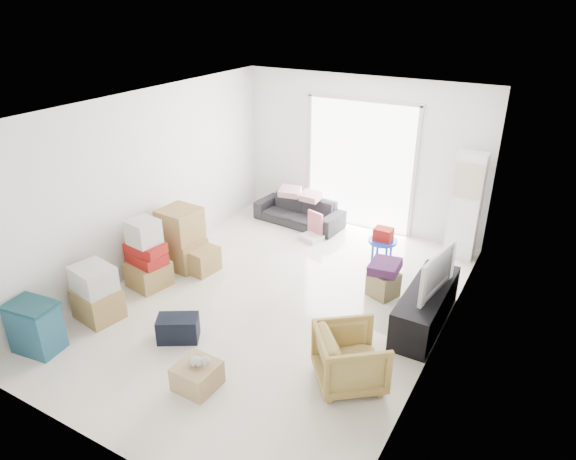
% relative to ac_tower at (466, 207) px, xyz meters
% --- Properties ---
extents(room_shell, '(4.98, 6.48, 3.18)m').
position_rel_ac_tower_xyz_m(room_shell, '(-1.95, -2.65, 0.48)').
color(room_shell, white).
rests_on(room_shell, ground).
extents(sliding_door, '(2.10, 0.04, 2.33)m').
position_rel_ac_tower_xyz_m(sliding_door, '(-1.95, 0.33, 0.37)').
color(sliding_door, white).
rests_on(sliding_door, room_shell).
extents(ac_tower, '(0.45, 0.30, 1.75)m').
position_rel_ac_tower_xyz_m(ac_tower, '(0.00, 0.00, 0.00)').
color(ac_tower, white).
rests_on(ac_tower, room_shell).
extents(tv_console, '(0.47, 1.57, 0.52)m').
position_rel_ac_tower_xyz_m(tv_console, '(0.05, -2.15, -0.61)').
color(tv_console, black).
rests_on(tv_console, room_shell).
extents(television, '(0.69, 1.03, 0.13)m').
position_rel_ac_tower_xyz_m(television, '(0.05, -2.15, -0.29)').
color(television, black).
rests_on(television, tv_console).
extents(sofa, '(1.70, 0.64, 0.65)m').
position_rel_ac_tower_xyz_m(sofa, '(-2.90, -0.15, -0.55)').
color(sofa, '#2B2C31').
rests_on(sofa, room_shell).
extents(pillow_left, '(0.44, 0.37, 0.12)m').
position_rel_ac_tower_xyz_m(pillow_left, '(-3.13, -0.10, -0.16)').
color(pillow_left, '#CF97A5').
rests_on(pillow_left, sofa).
extents(pillow_right, '(0.37, 0.30, 0.12)m').
position_rel_ac_tower_xyz_m(pillow_right, '(-2.68, -0.12, -0.16)').
color(pillow_right, '#CF97A5').
rests_on(pillow_right, sofa).
extents(armchair, '(0.97, 0.97, 0.73)m').
position_rel_ac_tower_xyz_m(armchair, '(-0.36, -3.66, -0.51)').
color(armchair, '#AC914C').
rests_on(armchair, room_shell).
extents(storage_bins, '(0.61, 0.47, 0.65)m').
position_rel_ac_tower_xyz_m(storage_bins, '(-3.85, -4.99, -0.55)').
color(storage_bins, navy).
rests_on(storage_bins, room_shell).
extents(box_stack_a, '(0.64, 0.56, 0.76)m').
position_rel_ac_tower_xyz_m(box_stack_a, '(-3.75, -4.15, -0.51)').
color(box_stack_a, tan).
rests_on(box_stack_a, room_shell).
extents(box_stack_b, '(0.62, 0.60, 1.05)m').
position_rel_ac_tower_xyz_m(box_stack_b, '(-3.75, -3.21, -0.42)').
color(box_stack_b, tan).
rests_on(box_stack_b, room_shell).
extents(box_stack_c, '(0.70, 0.60, 0.96)m').
position_rel_ac_tower_xyz_m(box_stack_c, '(-3.72, -2.48, -0.41)').
color(box_stack_c, tan).
rests_on(box_stack_c, room_shell).
extents(loose_box, '(0.50, 0.50, 0.38)m').
position_rel_ac_tower_xyz_m(loose_box, '(-3.37, -2.47, -0.68)').
color(loose_box, tan).
rests_on(loose_box, room_shell).
extents(duffel_bag, '(0.58, 0.51, 0.32)m').
position_rel_ac_tower_xyz_m(duffel_bag, '(-2.52, -4.00, -0.72)').
color(duffel_bag, black).
rests_on(duffel_bag, room_shell).
extents(ottoman, '(0.47, 0.47, 0.36)m').
position_rel_ac_tower_xyz_m(ottoman, '(-0.66, -1.76, -0.69)').
color(ottoman, '#8F7C53').
rests_on(ottoman, room_shell).
extents(blanket, '(0.41, 0.41, 0.14)m').
position_rel_ac_tower_xyz_m(blanket, '(-0.66, -1.76, -0.44)').
color(blanket, '#4A2051').
rests_on(blanket, ottoman).
extents(kids_table, '(0.46, 0.46, 0.59)m').
position_rel_ac_tower_xyz_m(kids_table, '(-1.03, -0.83, -0.46)').
color(kids_table, blue).
rests_on(kids_table, room_shell).
extents(toy_walker, '(0.43, 0.41, 0.48)m').
position_rel_ac_tower_xyz_m(toy_walker, '(-2.37, -0.62, -0.74)').
color(toy_walker, silver).
rests_on(toy_walker, room_shell).
extents(wood_crate, '(0.45, 0.45, 0.29)m').
position_rel_ac_tower_xyz_m(wood_crate, '(-1.77, -4.55, -0.73)').
color(wood_crate, tan).
rests_on(wood_crate, room_shell).
extents(plush_bunny, '(0.26, 0.15, 0.13)m').
position_rel_ac_tower_xyz_m(plush_bunny, '(-1.75, -4.54, -0.53)').
color(plush_bunny, '#B2ADA8').
rests_on(plush_bunny, wood_crate).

